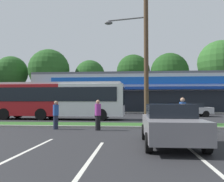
{
  "coord_description": "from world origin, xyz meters",
  "views": [
    {
      "loc": [
        3.86,
        -1.55,
        1.63
      ],
      "look_at": [
        2.2,
        18.1,
        2.45
      ],
      "focal_mm": 38.19,
      "sensor_mm": 36.0,
      "label": 1
    }
  ],
  "objects_px": {
    "utility_pole": "(144,45)",
    "pedestrian_mid": "(98,115)",
    "car_0": "(170,124)",
    "pedestrian_by_pole": "(183,114)",
    "pedestrian_near_bench": "(56,115)",
    "car_4": "(191,109)",
    "city_bus": "(56,99)"
  },
  "relations": [
    {
      "from": "pedestrian_by_pole",
      "to": "pedestrian_mid",
      "type": "relative_size",
      "value": 1.07
    },
    {
      "from": "pedestrian_by_pole",
      "to": "pedestrian_near_bench",
      "type": "bearing_deg",
      "value": 112.7
    },
    {
      "from": "utility_pole",
      "to": "pedestrian_mid",
      "type": "distance_m",
      "value": 5.83
    },
    {
      "from": "utility_pole",
      "to": "pedestrian_near_bench",
      "type": "height_order",
      "value": "utility_pole"
    },
    {
      "from": "utility_pole",
      "to": "car_0",
      "type": "bearing_deg",
      "value": -84.84
    },
    {
      "from": "car_0",
      "to": "pedestrian_mid",
      "type": "distance_m",
      "value": 5.35
    },
    {
      "from": "pedestrian_near_bench",
      "to": "utility_pole",
      "type": "bearing_deg",
      "value": 173.54
    },
    {
      "from": "car_0",
      "to": "pedestrian_by_pole",
      "type": "relative_size",
      "value": 2.31
    },
    {
      "from": "pedestrian_near_bench",
      "to": "car_0",
      "type": "bearing_deg",
      "value": 112.04
    },
    {
      "from": "car_4",
      "to": "pedestrian_by_pole",
      "type": "bearing_deg",
      "value": 74.62
    },
    {
      "from": "utility_pole",
      "to": "pedestrian_by_pole",
      "type": "bearing_deg",
      "value": -52.9
    },
    {
      "from": "utility_pole",
      "to": "car_0",
      "type": "xyz_separation_m",
      "value": [
        0.61,
        -6.76,
        -4.56
      ]
    },
    {
      "from": "utility_pole",
      "to": "car_4",
      "type": "height_order",
      "value": "utility_pole"
    },
    {
      "from": "pedestrian_near_bench",
      "to": "pedestrian_by_pole",
      "type": "bearing_deg",
      "value": 147.58
    },
    {
      "from": "pedestrian_by_pole",
      "to": "utility_pole",
      "type": "bearing_deg",
      "value": 61.92
    },
    {
      "from": "utility_pole",
      "to": "car_4",
      "type": "bearing_deg",
      "value": 61.53
    },
    {
      "from": "city_bus",
      "to": "car_4",
      "type": "xyz_separation_m",
      "value": [
        12.84,
        4.95,
        -1.03
      ]
    },
    {
      "from": "car_4",
      "to": "pedestrian_mid",
      "type": "relative_size",
      "value": 2.52
    },
    {
      "from": "car_4",
      "to": "pedestrian_near_bench",
      "type": "distance_m",
      "value": 16.08
    },
    {
      "from": "car_0",
      "to": "pedestrian_by_pole",
      "type": "bearing_deg",
      "value": 162.58
    },
    {
      "from": "utility_pole",
      "to": "car_4",
      "type": "distance_m",
      "value": 12.12
    },
    {
      "from": "utility_pole",
      "to": "pedestrian_mid",
      "type": "height_order",
      "value": "utility_pole"
    },
    {
      "from": "pedestrian_near_bench",
      "to": "pedestrian_mid",
      "type": "distance_m",
      "value": 2.5
    },
    {
      "from": "car_0",
      "to": "pedestrian_mid",
      "type": "relative_size",
      "value": 2.48
    },
    {
      "from": "utility_pole",
      "to": "car_4",
      "type": "relative_size",
      "value": 2.35
    },
    {
      "from": "utility_pole",
      "to": "pedestrian_mid",
      "type": "bearing_deg",
      "value": -136.54
    },
    {
      "from": "car_4",
      "to": "pedestrian_near_bench",
      "type": "height_order",
      "value": "pedestrian_near_bench"
    },
    {
      "from": "car_4",
      "to": "pedestrian_mid",
      "type": "xyz_separation_m",
      "value": [
        -8.04,
        -12.41,
        0.11
      ]
    },
    {
      "from": "city_bus",
      "to": "car_0",
      "type": "distance_m",
      "value": 14.25
    },
    {
      "from": "city_bus",
      "to": "car_4",
      "type": "distance_m",
      "value": 13.8
    },
    {
      "from": "car_0",
      "to": "pedestrian_near_bench",
      "type": "relative_size",
      "value": 2.56
    },
    {
      "from": "car_0",
      "to": "pedestrian_near_bench",
      "type": "xyz_separation_m",
      "value": [
        -5.79,
        4.47,
        0.04
      ]
    }
  ]
}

